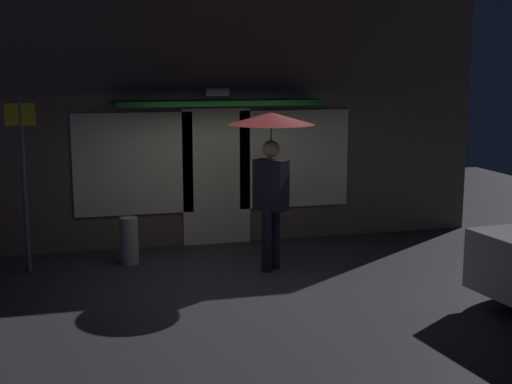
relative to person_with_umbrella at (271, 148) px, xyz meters
The scene contains 5 objects.
ground_plane 1.86m from the person_with_umbrella, 131.42° to the right, with size 18.00×18.00×0.00m, color #2D2D33.
building_facade 1.91m from the person_with_umbrella, 103.07° to the left, with size 8.97×1.00×4.01m.
person_with_umbrella is the anchor object (origin of this frame).
street_sign_post 3.42m from the person_with_umbrella, 166.74° to the left, with size 0.40×0.07×2.46m.
sidewalk_bollard 2.50m from the person_with_umbrella, 157.04° to the left, with size 0.26×0.26×0.70m, color #B2A899.
Camera 1 is at (-2.19, -8.75, 2.84)m, focal length 49.20 mm.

